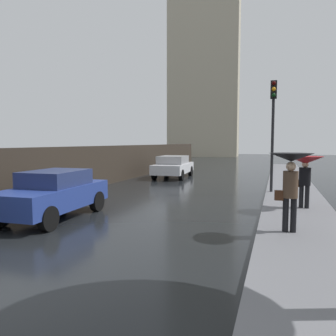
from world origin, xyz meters
The scene contains 6 objects.
car_blue_near_kerb centered at (-1.93, 4.81, 0.75)m, with size 1.87×3.93×1.44m.
car_white_far_ahead centered at (-1.91, 16.54, 0.75)m, with size 2.13×4.42×1.41m.
pedestrian_with_umbrella_near centered at (5.29, 8.12, 1.52)m, with size 1.12×1.12×1.70m.
pedestrian_with_umbrella_far centered at (4.74, 4.94, 1.63)m, with size 1.01×1.01×1.89m.
traffic_light centered at (4.22, 11.40, 3.40)m, with size 0.26×0.39×4.75m.
distant_tower centered at (-6.85, 48.42, 16.96)m, with size 11.17×7.95×39.84m.
Camera 1 is at (4.42, -3.21, 2.30)m, focal length 34.51 mm.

